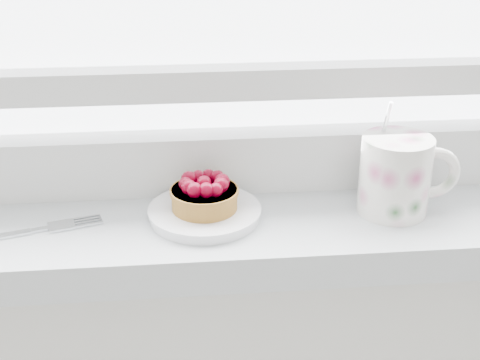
{
  "coord_description": "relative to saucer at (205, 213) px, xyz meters",
  "views": [
    {
      "loc": [
        -0.07,
        1.24,
        1.29
      ],
      "look_at": [
        -0.01,
        1.88,
        0.99
      ],
      "focal_mm": 50.0,
      "sensor_mm": 36.0,
      "label": 1
    }
  ],
  "objects": [
    {
      "name": "raspberry_tart",
      "position": [
        0.0,
        -0.0,
        0.02
      ],
      "size": [
        0.07,
        0.07,
        0.04
      ],
      "color": "brown",
      "rests_on": "saucer"
    },
    {
      "name": "saucer",
      "position": [
        0.0,
        0.0,
        0.0
      ],
      "size": [
        0.12,
        0.12,
        0.01
      ],
      "primitive_type": "cylinder",
      "color": "white",
      "rests_on": "windowsill"
    },
    {
      "name": "fork",
      "position": [
        -0.2,
        -0.02,
        -0.0
      ],
      "size": [
        0.18,
        0.07,
        0.0
      ],
      "color": "silver",
      "rests_on": "windowsill"
    },
    {
      "name": "floral_mug",
      "position": [
        0.21,
        -0.0,
        0.04
      ],
      "size": [
        0.11,
        0.08,
        0.13
      ],
      "color": "white",
      "rests_on": "windowsill"
    }
  ]
}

